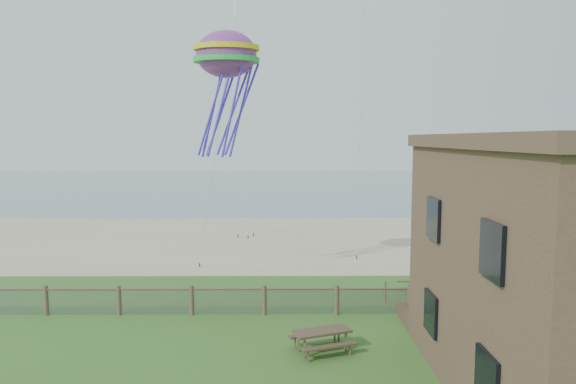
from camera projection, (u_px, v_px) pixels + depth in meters
name	position (u px, v px, depth m)	size (l,w,h in m)	color
ground	(256.00, 383.00, 15.28)	(160.00, 160.00, 0.00)	#386221
sand_beach	(273.00, 239.00, 37.16)	(72.00, 20.00, 0.02)	tan
ocean	(280.00, 185.00, 80.92)	(160.00, 68.00, 0.02)	slate
chainlink_fence	(264.00, 302.00, 21.19)	(36.20, 0.20, 1.25)	#4A3D29
picnic_table	(322.00, 340.00, 17.51)	(1.95, 1.48, 0.83)	brown
octopus_kite	(227.00, 90.00, 25.12)	(3.25, 2.29, 6.69)	#E72442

